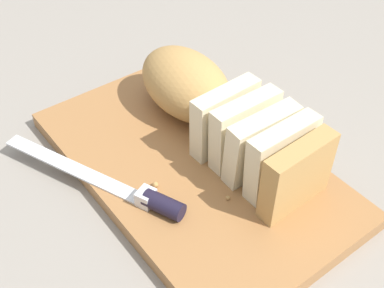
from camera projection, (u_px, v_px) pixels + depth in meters
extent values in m
plane|color=gray|center=(192.00, 172.00, 0.71)|extent=(3.00, 3.00, 0.00)
cube|color=#9E6B3D|center=(192.00, 166.00, 0.71)|extent=(0.46, 0.28, 0.02)
ellipsoid|color=tan|center=(186.00, 84.00, 0.75)|extent=(0.17, 0.11, 0.09)
cube|color=beige|center=(225.00, 119.00, 0.69)|extent=(0.03, 0.11, 0.09)
cube|color=beige|center=(245.00, 130.00, 0.67)|extent=(0.03, 0.10, 0.10)
cube|color=beige|center=(261.00, 144.00, 0.65)|extent=(0.03, 0.11, 0.10)
cube|color=beige|center=(282.00, 157.00, 0.63)|extent=(0.03, 0.11, 0.10)
cube|color=tan|center=(297.00, 176.00, 0.61)|extent=(0.03, 0.11, 0.09)
cube|color=silver|center=(75.00, 169.00, 0.68)|extent=(0.23, 0.11, 0.00)
cylinder|color=black|center=(164.00, 205.00, 0.62)|extent=(0.06, 0.04, 0.02)
cube|color=silver|center=(146.00, 197.00, 0.63)|extent=(0.03, 0.03, 0.02)
sphere|color=tan|center=(228.00, 198.00, 0.64)|extent=(0.01, 0.01, 0.01)
sphere|color=tan|center=(155.00, 185.00, 0.66)|extent=(0.01, 0.01, 0.01)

